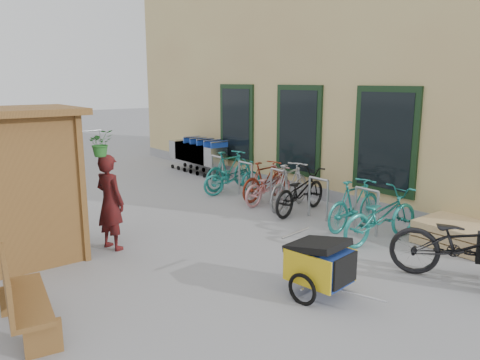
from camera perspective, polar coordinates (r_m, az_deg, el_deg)
ground at (r=7.52m, az=4.06°, el=-9.87°), size 80.00×80.00×0.00m
building at (r=14.79m, az=11.67°, el=14.47°), size 6.07×13.00×7.00m
kiosk at (r=7.87m, az=-27.05°, el=1.59°), size 2.49×1.65×2.40m
bike_rack at (r=10.55m, az=4.74°, el=-0.52°), size 0.05×5.35×0.86m
pallet_stack at (r=8.94m, az=24.97°, el=-5.98°), size 1.00×1.20×0.40m
bench at (r=5.86m, az=-25.26°, el=-12.78°), size 0.63×1.46×0.89m
shopping_carts at (r=14.46m, az=-5.26°, el=3.40°), size 0.62×2.46×1.11m
child_trailer at (r=6.34m, az=9.72°, el=-9.94°), size 0.86×1.39×0.81m
cargo_bike at (r=7.34m, az=26.27°, el=-7.15°), size 1.62×2.20×1.10m
person_kiosk at (r=8.11m, az=-15.55°, el=-2.62°), size 0.54×0.68×1.62m
bike_0 at (r=8.59m, az=16.80°, el=-4.18°), size 1.86×0.77×0.95m
bike_1 at (r=9.22m, az=13.78°, el=-2.86°), size 1.65×0.56×0.97m
bike_2 at (r=10.12m, az=7.34°, el=-1.37°), size 1.89×1.00×0.94m
bike_3 at (r=10.43m, az=6.10°, el=-0.69°), size 1.79×1.00×1.03m
bike_4 at (r=10.83m, az=3.50°, el=-0.73°), size 1.64×0.77×0.83m
bike_5 at (r=11.15m, az=3.07°, el=-0.05°), size 1.61×0.66×0.94m
bike_6 at (r=11.75m, az=-0.92°, el=0.32°), size 1.66×0.83×0.84m
bike_7 at (r=12.24m, az=-1.33°, el=1.25°), size 1.76×0.76×1.02m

